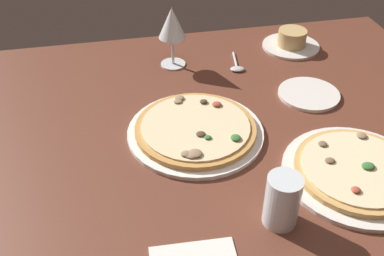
{
  "coord_description": "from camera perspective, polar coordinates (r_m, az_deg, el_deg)",
  "views": [
    {
      "loc": [
        -15.32,
        -77.13,
        68.73
      ],
      "look_at": [
        1.14,
        1.49,
        7.0
      ],
      "focal_mm": 42.21,
      "sensor_mm": 36.0,
      "label": 1
    }
  ],
  "objects": [
    {
      "name": "side_plate",
      "position": [
        1.21,
        14.54,
        4.18
      ],
      "size": [
        15.83,
        15.83,
        0.9
      ],
      "primitive_type": "cylinder",
      "color": "silver",
      "rests_on": "dining_table"
    },
    {
      "name": "spoon",
      "position": [
        1.3,
        5.67,
        7.75
      ],
      "size": [
        4.41,
        11.51,
        1.0
      ],
      "color": "silver",
      "rests_on": "dining_table"
    },
    {
      "name": "pizza_main",
      "position": [
        1.04,
        0.45,
        -0.22
      ],
      "size": [
        31.45,
        31.45,
        3.35
      ],
      "color": "white",
      "rests_on": "dining_table"
    },
    {
      "name": "wine_glass_far",
      "position": [
        1.26,
        -2.54,
        12.9
      ],
      "size": [
        7.62,
        7.62,
        17.27
      ],
      "color": "silver",
      "rests_on": "dining_table"
    },
    {
      "name": "ramekin_on_saucer",
      "position": [
        1.43,
        12.47,
        10.67
      ],
      "size": [
        17.33,
        17.33,
        5.66
      ],
      "color": "silver",
      "rests_on": "dining_table"
    },
    {
      "name": "pizza_side",
      "position": [
        0.99,
        20.11,
        -5.16
      ],
      "size": [
        30.53,
        30.53,
        3.33
      ],
      "color": "silver",
      "rests_on": "dining_table"
    },
    {
      "name": "dining_table",
      "position": [
        1.03,
        -0.45,
        -2.78
      ],
      "size": [
        150.0,
        110.0,
        4.0
      ],
      "primitive_type": "cube",
      "color": "brown",
      "rests_on": "ground"
    },
    {
      "name": "water_glass",
      "position": [
        0.84,
        11.26,
        -9.35
      ],
      "size": [
        6.42,
        6.42,
        10.6
      ],
      "color": "silver",
      "rests_on": "dining_table"
    }
  ]
}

